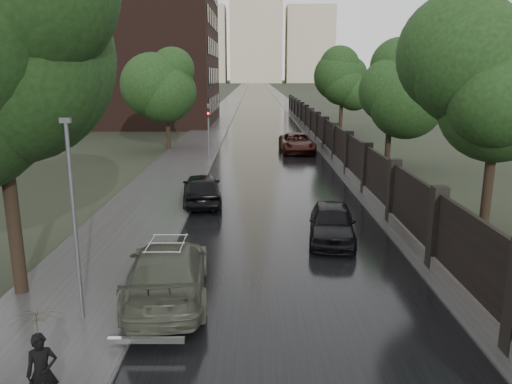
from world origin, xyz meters
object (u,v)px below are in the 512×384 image
(volga_sedan, at_px, (168,271))
(car_right_near, at_px, (332,223))
(tree_right_c, at_px, (342,85))
(traffic_light, at_px, (209,127))
(tree_right_b, at_px, (391,91))
(tree_right_a, at_px, (497,106))
(hatchback_left, at_px, (202,189))
(pedestrian_umbrella, at_px, (38,332))
(tree_left_far, at_px, (166,84))
(lamp_post, at_px, (74,221))
(car_right_far, at_px, (297,143))

(volga_sedan, relative_size, car_right_near, 1.29)
(tree_right_c, bearing_deg, traffic_light, -128.18)
(tree_right_b, bearing_deg, tree_right_a, -90.00)
(car_right_near, bearing_deg, hatchback_left, 142.33)
(hatchback_left, height_order, car_right_near, hatchback_left)
(tree_right_c, height_order, pedestrian_umbrella, tree_right_c)
(tree_left_far, height_order, pedestrian_umbrella, tree_left_far)
(volga_sedan, distance_m, hatchback_left, 10.14)
(tree_left_far, height_order, volga_sedan, tree_left_far)
(tree_right_a, height_order, car_right_near, tree_right_a)
(tree_right_b, height_order, pedestrian_umbrella, tree_right_b)
(traffic_light, xyz_separation_m, hatchback_left, (0.70, -11.89, -1.65))
(tree_left_far, bearing_deg, traffic_light, -53.53)
(lamp_post, bearing_deg, car_right_far, 74.42)
(tree_right_c, distance_m, traffic_light, 19.26)
(tree_left_far, distance_m, car_right_far, 11.22)
(lamp_post, xyz_separation_m, traffic_light, (1.10, 23.49, -0.27))
(tree_right_c, height_order, volga_sedan, tree_right_c)
(tree_right_a, xyz_separation_m, car_right_far, (-5.28, 20.82, -4.20))
(traffic_light, bearing_deg, car_right_near, -70.61)
(tree_right_c, height_order, car_right_near, tree_right_c)
(tree_right_c, distance_m, pedestrian_umbrella, 43.89)
(tree_left_far, height_order, hatchback_left, tree_left_far)
(tree_left_far, distance_m, tree_right_a, 26.91)
(tree_left_far, distance_m, lamp_post, 28.73)
(tree_right_c, height_order, hatchback_left, tree_right_c)
(tree_right_c, distance_m, car_right_near, 33.01)
(pedestrian_umbrella, bearing_deg, tree_right_c, 52.27)
(tree_right_a, xyz_separation_m, tree_right_b, (0.00, 14.00, 0.00))
(traffic_light, relative_size, car_right_far, 0.74)
(tree_right_b, distance_m, lamp_post, 24.33)
(lamp_post, bearing_deg, tree_right_a, 26.74)
(tree_right_c, xyz_separation_m, traffic_light, (-11.80, -15.01, -2.55))
(tree_right_a, height_order, tree_right_b, same)
(lamp_post, distance_m, traffic_light, 23.52)
(car_right_near, bearing_deg, car_right_far, 95.92)
(lamp_post, relative_size, traffic_light, 1.28)
(tree_right_b, xyz_separation_m, car_right_far, (-5.28, 6.82, -4.20))
(hatchback_left, bearing_deg, tree_right_b, -148.18)
(tree_left_far, relative_size, hatchback_left, 1.68)
(tree_right_b, relative_size, car_right_near, 1.70)
(volga_sedan, bearing_deg, hatchback_left, -94.96)
(tree_right_a, xyz_separation_m, lamp_post, (-12.90, -6.50, -2.28))
(lamp_post, bearing_deg, pedestrian_umbrella, -81.85)
(car_right_near, height_order, car_right_far, car_right_far)
(tree_right_b, height_order, lamp_post, tree_right_b)
(tree_left_far, relative_size, traffic_light, 1.85)
(car_right_near, relative_size, pedestrian_umbrella, 1.78)
(car_right_near, bearing_deg, tree_right_c, 87.07)
(pedestrian_umbrella, bearing_deg, volga_sedan, 52.95)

